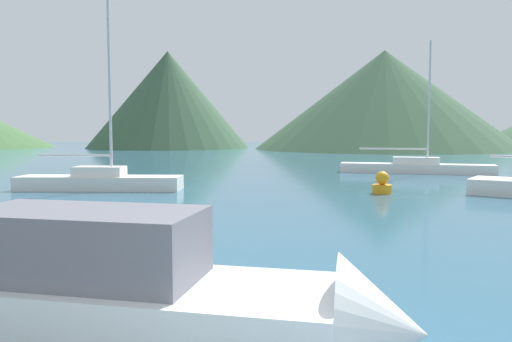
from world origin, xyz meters
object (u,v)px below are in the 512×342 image
at_px(motorboat_near, 151,301).
at_px(sailboat_middle, 416,167).
at_px(sailboat_inner, 100,179).
at_px(buoy_marker, 382,184).

bearing_deg(motorboat_near, sailboat_middle, 78.08).
bearing_deg(sailboat_middle, sailboat_inner, -136.30).
height_order(motorboat_near, buoy_marker, motorboat_near).
xyz_separation_m(sailboat_inner, sailboat_middle, (16.31, 8.99, -0.07)).
bearing_deg(motorboat_near, sailboat_inner, 121.55).
distance_m(motorboat_near, sailboat_middle, 26.76).
bearing_deg(buoy_marker, motorboat_near, -112.84).
relative_size(sailboat_middle, buoy_marker, 10.03).
xyz_separation_m(motorboat_near, sailboat_inner, (-5.78, 15.62, -0.04)).
relative_size(sailboat_inner, buoy_marker, 12.36).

